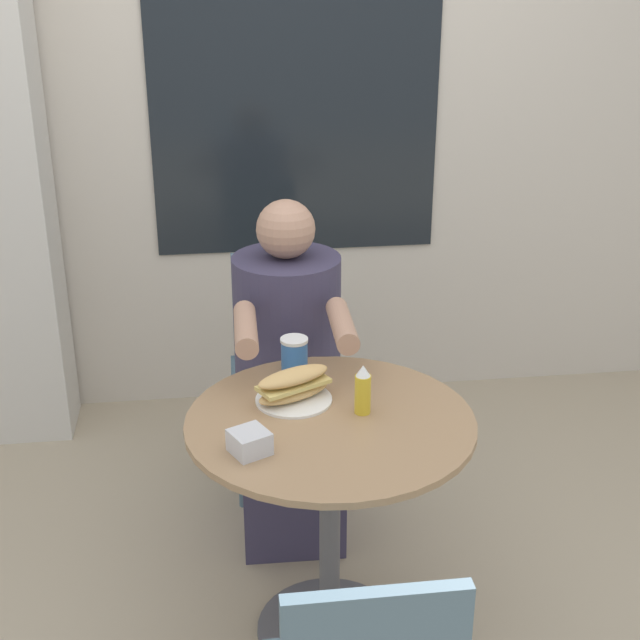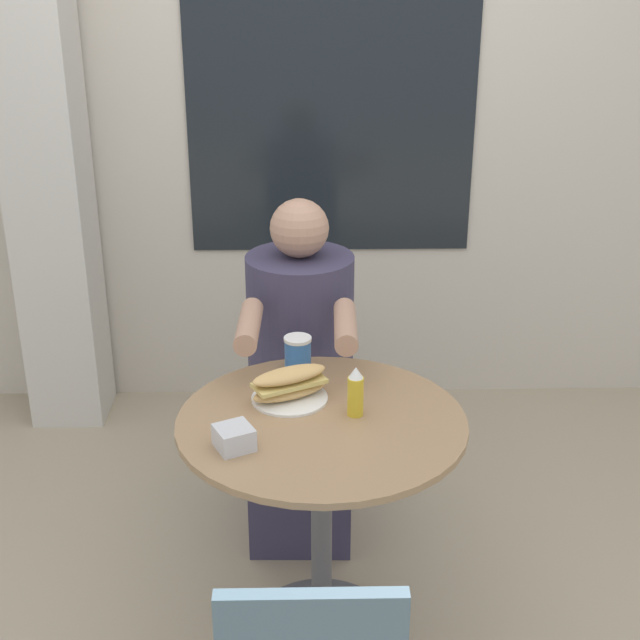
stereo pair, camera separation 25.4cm
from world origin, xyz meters
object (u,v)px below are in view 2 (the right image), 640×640
object	(u,v)px
sandwich_on_plate	(289,386)
drink_cup	(298,353)
seated_diner	(301,392)
condiment_bottle	(355,392)
cafe_table	(322,479)
diner_chair	(301,346)

from	to	relation	value
sandwich_on_plate	drink_cup	size ratio (longest dim) A/B	2.33
seated_diner	sandwich_on_plate	size ratio (longest dim) A/B	4.98
condiment_bottle	seated_diner	bearing A→B (deg)	104.99
seated_diner	drink_cup	world-z (taller)	seated_diner
condiment_bottle	cafe_table	bearing A→B (deg)	-165.14
cafe_table	diner_chair	bearing A→B (deg)	93.39
diner_chair	seated_diner	distance (m)	0.35
sandwich_on_plate	drink_cup	distance (m)	0.20
seated_diner	drink_cup	distance (m)	0.39
seated_diner	sandwich_on_plate	world-z (taller)	seated_diner
sandwich_on_plate	condiment_bottle	distance (m)	0.20
diner_chair	drink_cup	world-z (taller)	diner_chair
sandwich_on_plate	drink_cup	xyz separation A→B (m)	(0.02, 0.20, 0.01)
diner_chair	condiment_bottle	bearing A→B (deg)	100.66
cafe_table	diner_chair	world-z (taller)	diner_chair
drink_cup	condiment_bottle	bearing A→B (deg)	-61.81
seated_diner	diner_chair	bearing A→B (deg)	-89.08
seated_diner	sandwich_on_plate	xyz separation A→B (m)	(-0.03, -0.47, 0.27)
seated_diner	cafe_table	bearing A→B (deg)	97.16
cafe_table	drink_cup	world-z (taller)	drink_cup
cafe_table	sandwich_on_plate	distance (m)	0.27
cafe_table	diner_chair	xyz separation A→B (m)	(-0.06, 0.94, -0.02)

